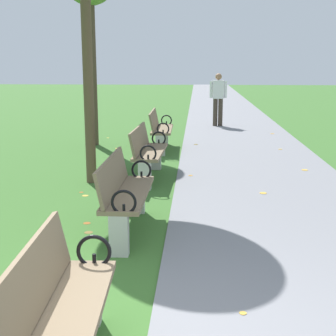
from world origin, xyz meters
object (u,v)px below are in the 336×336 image
(park_bench_3, at_px, (147,151))
(pedestrian_walking, at_px, (218,97))
(park_bench_2, at_px, (124,193))
(park_bench_1, at_px, (56,315))
(park_bench_4, at_px, (160,129))

(park_bench_3, relative_size, pedestrian_walking, 1.00)
(park_bench_2, height_order, park_bench_3, same)
(park_bench_2, relative_size, park_bench_3, 0.99)
(pedestrian_walking, bearing_deg, park_bench_2, -98.71)
(park_bench_1, distance_m, park_bench_2, 2.85)
(park_bench_2, bearing_deg, park_bench_3, 90.00)
(park_bench_2, xyz_separation_m, park_bench_3, (0.00, 2.71, 0.00))
(pedestrian_walking, bearing_deg, park_bench_4, -109.59)
(park_bench_4, bearing_deg, park_bench_1, -90.00)
(park_bench_1, distance_m, park_bench_3, 5.56)
(park_bench_2, bearing_deg, pedestrian_walking, 81.29)
(park_bench_1, xyz_separation_m, park_bench_2, (-0.00, 2.85, 0.00))
(park_bench_1, relative_size, park_bench_4, 1.01)
(park_bench_4, bearing_deg, pedestrian_walking, 70.41)
(park_bench_2, bearing_deg, park_bench_4, 90.00)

